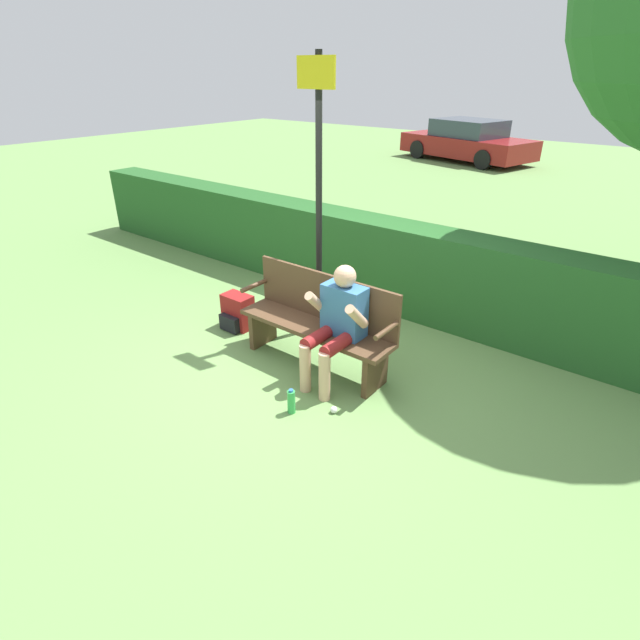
{
  "coord_description": "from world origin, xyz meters",
  "views": [
    {
      "loc": [
        2.79,
        -3.47,
        2.79
      ],
      "look_at": [
        0.15,
        -0.1,
        0.61
      ],
      "focal_mm": 28.0,
      "sensor_mm": 36.0,
      "label": 1
    }
  ],
  "objects": [
    {
      "name": "park_bench",
      "position": [
        0.0,
        0.07,
        0.49
      ],
      "size": [
        1.71,
        0.42,
        0.96
      ],
      "color": "#513823",
      "rests_on": "ground"
    },
    {
      "name": "backpack",
      "position": [
        -1.25,
        0.1,
        0.2
      ],
      "size": [
        0.36,
        0.3,
        0.41
      ],
      "color": "maroon",
      "rests_on": "ground"
    },
    {
      "name": "litter_crumple",
      "position": [
        0.65,
        -0.53,
        0.03
      ],
      "size": [
        0.06,
        0.06,
        0.06
      ],
      "color": "silver",
      "rests_on": "ground"
    },
    {
      "name": "signpost",
      "position": [
        -0.48,
        0.68,
        1.7
      ],
      "size": [
        0.45,
        0.09,
        2.94
      ],
      "color": "black",
      "rests_on": "ground"
    },
    {
      "name": "parked_car",
      "position": [
        -4.02,
        13.04,
        0.61
      ],
      "size": [
        4.59,
        2.83,
        1.29
      ],
      "rotation": [
        0.0,
        0.0,
        -0.26
      ],
      "color": "maroon",
      "rests_on": "ground"
    },
    {
      "name": "ground_plane",
      "position": [
        0.0,
        0.0,
        0.0
      ],
      "size": [
        40.0,
        40.0,
        0.0
      ],
      "primitive_type": "plane",
      "color": "#668E4C"
    },
    {
      "name": "person_seated",
      "position": [
        0.33,
        -0.07,
        0.66
      ],
      "size": [
        0.55,
        0.62,
        1.17
      ],
      "color": "#336699",
      "rests_on": "ground"
    },
    {
      "name": "hedge_back",
      "position": [
        0.0,
        1.77,
        0.55
      ],
      "size": [
        12.0,
        0.52,
        1.1
      ],
      "color": "#235623",
      "rests_on": "ground"
    },
    {
      "name": "water_bottle",
      "position": [
        0.34,
        -0.76,
        0.12
      ],
      "size": [
        0.07,
        0.07,
        0.25
      ],
      "color": "green",
      "rests_on": "ground"
    }
  ]
}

